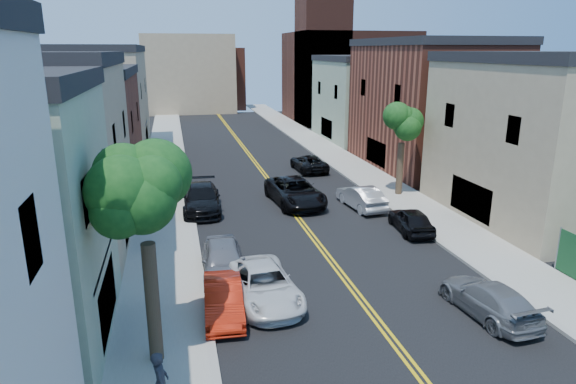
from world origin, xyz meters
TOP-DOWN VIEW (x-y plane):
  - sidewalk_left at (-7.90, 40.00)m, footprint 3.20×100.00m
  - sidewalk_right at (7.90, 40.00)m, footprint 3.20×100.00m
  - curb_left at (-6.15, 40.00)m, footprint 0.30×100.00m
  - curb_right at (6.15, 40.00)m, footprint 0.30×100.00m
  - bldg_left_tan_near at (-14.00, 25.00)m, footprint 9.00×10.00m
  - bldg_left_brick at (-14.00, 36.00)m, footprint 9.00×12.00m
  - bldg_left_tan_far at (-14.00, 50.00)m, footprint 9.00×16.00m
  - bldg_right_tan at (14.00, 24.00)m, footprint 9.00×12.00m
  - bldg_right_brick at (14.00, 38.00)m, footprint 9.00×14.00m
  - bldg_right_palegrn at (14.00, 52.00)m, footprint 9.00×12.00m
  - church at (16.33, 67.07)m, footprint 16.20×14.20m
  - backdrop_left at (-4.00, 82.00)m, footprint 14.00×8.00m
  - backdrop_center at (0.00, 86.00)m, footprint 10.00×8.00m
  - tree_left_mid at (-7.88, 14.01)m, footprint 5.20×5.20m
  - tree_right_far at (7.92, 30.01)m, footprint 4.40×4.40m
  - red_sedan at (-5.50, 16.54)m, footprint 1.63×4.09m
  - white_pickup at (-3.80, 17.29)m, footprint 2.71×5.19m
  - grey_car_left at (-5.16, 19.89)m, footprint 2.05×4.69m
  - black_car_left at (-5.50, 29.63)m, footprint 2.51×5.65m
  - grey_car_right at (4.24, 14.32)m, footprint 2.21×4.65m
  - black_car_right at (5.50, 23.28)m, footprint 1.98×4.10m
  - silver_car_right at (4.37, 27.93)m, footprint 1.99×4.54m
  - dark_car_right_far at (3.80, 38.46)m, footprint 2.42×4.89m
  - black_suv_lane at (0.50, 29.72)m, footprint 3.29×6.25m
  - pedestrian_left at (-7.70, 11.47)m, footprint 0.45×0.67m

SIDE VIEW (x-z plane):
  - sidewalk_left at x=-7.90m, z-range 0.00..0.15m
  - sidewalk_right at x=7.90m, z-range 0.00..0.15m
  - curb_left at x=-6.15m, z-range 0.00..0.15m
  - curb_right at x=6.15m, z-range 0.00..0.15m
  - grey_car_right at x=4.24m, z-range 0.00..1.31m
  - red_sedan at x=-5.50m, z-range 0.00..1.32m
  - dark_car_right_far at x=3.80m, z-range 0.00..1.33m
  - black_car_right at x=5.50m, z-range 0.00..1.35m
  - white_pickup at x=-3.80m, z-range 0.00..1.40m
  - silver_car_right at x=4.37m, z-range 0.00..1.45m
  - grey_car_left at x=-5.16m, z-range 0.00..1.57m
  - black_car_left at x=-5.50m, z-range 0.00..1.61m
  - black_suv_lane at x=0.50m, z-range 0.00..1.68m
  - pedestrian_left at x=-7.70m, z-range 0.15..1.97m
  - bldg_left_brick at x=-14.00m, z-range 0.00..8.00m
  - bldg_right_palegrn at x=14.00m, z-range 0.00..8.50m
  - bldg_left_tan_near at x=-14.00m, z-range 0.00..9.00m
  - bldg_right_tan at x=14.00m, z-range 0.00..9.00m
  - bldg_left_tan_far at x=-14.00m, z-range 0.00..9.50m
  - bldg_right_brick at x=14.00m, z-range 0.00..10.00m
  - backdrop_center at x=0.00m, z-range 0.00..10.00m
  - tree_right_far at x=7.92m, z-range 1.74..9.77m
  - backdrop_left at x=-4.00m, z-range 0.00..12.00m
  - tree_left_mid at x=-7.88m, z-range 1.94..11.23m
  - church at x=16.33m, z-range -4.06..18.54m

